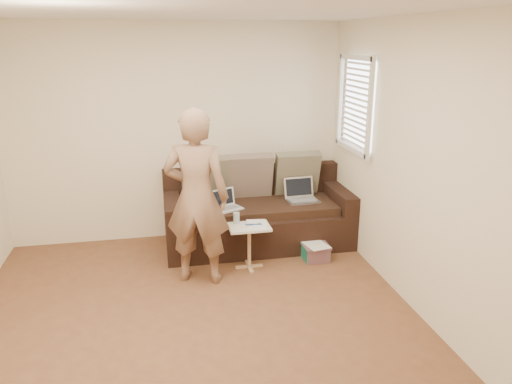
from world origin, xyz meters
TOP-DOWN VIEW (x-y plane):
  - floor at (0.00, 0.00)m, footprint 4.50×4.50m
  - ceiling at (0.00, 0.00)m, footprint 4.50×4.50m
  - wall_back at (0.00, 2.25)m, footprint 4.00×0.00m
  - wall_front at (0.00, -2.25)m, footprint 4.00×0.00m
  - wall_right at (2.00, 0.00)m, footprint 0.00×4.50m
  - window_blinds at (1.95, 1.50)m, footprint 0.12×0.88m
  - sofa at (0.90, 1.77)m, footprint 2.20×0.95m
  - pillow_left at (0.30, 2.02)m, footprint 0.55×0.29m
  - pillow_mid at (0.85, 2.02)m, footprint 0.55×0.27m
  - pillow_right at (1.45, 2.02)m, footprint 0.55×0.28m
  - laptop_silver at (1.45, 1.73)m, footprint 0.39×0.29m
  - laptop_white at (0.52, 1.62)m, footprint 0.37×0.33m
  - person at (0.11, 0.98)m, footprint 0.76×0.63m
  - side_table at (0.67, 1.15)m, footprint 0.44×0.31m
  - drinking_glass at (0.55, 1.26)m, footprint 0.07×0.07m
  - scissors at (0.72, 1.16)m, footprint 0.18×0.10m
  - paper_on_table at (0.76, 1.17)m, footprint 0.25×0.33m
  - striped_box at (1.44, 1.20)m, footprint 0.29×0.29m

SIDE VIEW (x-z plane):
  - floor at x=0.00m, z-range 0.00..0.00m
  - striped_box at x=1.44m, z-range 0.00..0.19m
  - side_table at x=0.67m, z-range 0.00..0.49m
  - sofa at x=0.90m, z-range 0.00..0.85m
  - paper_on_table at x=0.76m, z-range 0.49..0.49m
  - scissors at x=0.72m, z-range 0.49..0.50m
  - laptop_silver at x=1.45m, z-range 0.40..0.64m
  - laptop_white at x=0.52m, z-range 0.41..0.63m
  - drinking_glass at x=0.55m, z-range 0.49..0.61m
  - pillow_left at x=0.30m, z-range 0.51..1.07m
  - pillow_mid at x=0.85m, z-range 0.51..1.07m
  - pillow_right at x=1.45m, z-range 0.51..1.07m
  - person at x=0.11m, z-range 0.00..1.80m
  - wall_back at x=0.00m, z-range -0.70..3.30m
  - wall_front at x=0.00m, z-range -0.70..3.30m
  - wall_right at x=2.00m, z-range -0.95..3.55m
  - window_blinds at x=1.95m, z-range 1.16..2.24m
  - ceiling at x=0.00m, z-range 2.60..2.60m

